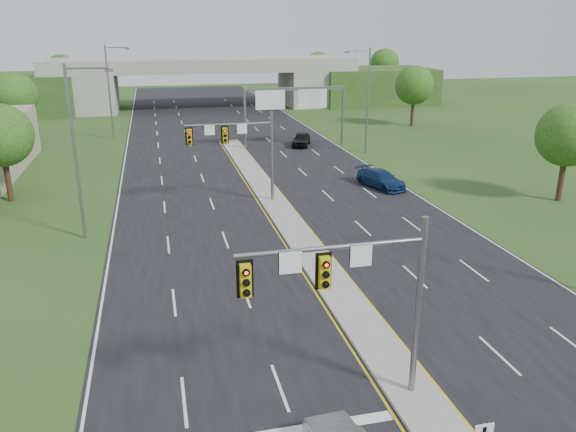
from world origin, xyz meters
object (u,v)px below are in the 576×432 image
Objects in this scene: car_far_b at (381,179)px; car_far_c at (301,139)px; signal_mast_near at (360,286)px; overpass at (204,86)px; signal_mast_far at (243,144)px; sign_gantry at (294,101)px.

car_far_c is (-2.11, 18.57, 0.03)m from car_far_b.
signal_mast_near is at bearing -131.66° from car_far_b.
signal_mast_far is at bearing -92.35° from overpass.
signal_mast_far is 0.60× the size of sign_gantry.
overpass is at bearing 100.79° from sign_gantry.
signal_mast_far is at bearing 171.35° from car_far_b.
signal_mast_near is 80.11m from overpass.
sign_gantry is 35.75m from overpass.
signal_mast_far is 21.91m from sign_gantry.
signal_mast_far is at bearing 90.00° from signal_mast_near.
car_far_b is (9.82, -53.21, -2.80)m from overpass.
signal_mast_near is at bearing -80.32° from car_far_c.
sign_gantry is 0.14× the size of overpass.
signal_mast_far is at bearing -93.95° from car_far_c.
signal_mast_near is 29.73m from car_far_b.
sign_gantry is 2.58× the size of car_far_c.
overpass is at bearing 83.01° from car_far_b.
overpass reaches higher than signal_mast_near.
car_far_c is at bearing 64.00° from signal_mast_far.
sign_gantry is at bearing 78.75° from signal_mast_near.
car_far_c is at bearing 79.05° from car_far_b.
signal_mast_near and signal_mast_far have the same top height.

